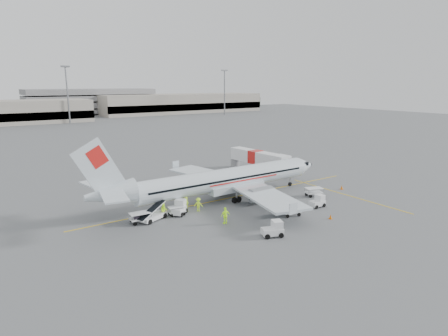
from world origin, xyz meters
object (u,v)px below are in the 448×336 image
Objects in this scene: belt_loader at (153,210)px; tug_fore at (317,201)px; jet_bridge at (256,161)px; tug_aft at (179,208)px; aircraft at (228,165)px; tug_mid at (272,229)px.

tug_fore is at bearing -44.23° from belt_loader.
tug_aft is at bearing -155.58° from jet_bridge.
belt_loader is at bearing 139.81° from tug_aft.
belt_loader reaches higher than tug_fore.
tug_aft is (-15.83, 7.46, 0.09)m from tug_fore.
tug_fore is 17.50m from tug_aft.
belt_loader is 3.40m from tug_aft.
jet_bridge reaches higher than tug_fore.
tug_fore is (-5.70, -19.40, -1.18)m from jet_bridge.
tug_mid is at bearing -105.40° from aircraft.
tug_fore is 0.93× the size of tug_mid.
belt_loader is 2.12× the size of tug_mid.
tug_fore is at bearing -51.35° from aircraft.
belt_loader reaches higher than tug_mid.
aircraft reaches higher than tug_fore.
tug_aft reaches higher than tug_fore.
aircraft is at bearing -146.97° from jet_bridge.
aircraft is at bearing 96.31° from tug_mid.
aircraft is 9.44m from tug_aft.
tug_fore is (7.44, -9.27, -4.02)m from aircraft.
tug_aft is at bearing -23.01° from belt_loader.
tug_aft is at bearing -167.91° from aircraft.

